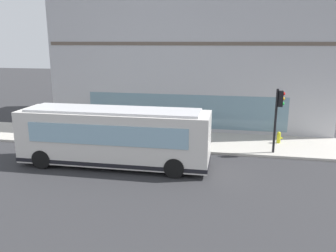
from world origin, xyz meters
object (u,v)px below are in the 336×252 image
at_px(traffic_light_near_corner, 279,109).
at_px(newspaper_vending_box, 167,132).
at_px(fire_hydrant, 279,137).
at_px(pedestrian_near_hydrant, 77,122).
at_px(city_bus_nearside, 114,137).
at_px(pedestrian_by_light_pole, 55,124).

relative_size(traffic_light_near_corner, newspaper_vending_box, 4.14).
relative_size(fire_hydrant, newspaper_vending_box, 0.82).
relative_size(traffic_light_near_corner, fire_hydrant, 5.04).
bearing_deg(pedestrian_near_hydrant, fire_hydrant, -84.39).
bearing_deg(city_bus_nearside, pedestrian_by_light_pole, 54.05).
relative_size(city_bus_nearside, pedestrian_near_hydrant, 5.54).
bearing_deg(newspaper_vending_box, pedestrian_by_light_pole, 96.54).
xyz_separation_m(city_bus_nearside, pedestrian_near_hydrant, (4.16, 4.13, -0.35)).
relative_size(fire_hydrant, pedestrian_by_light_pole, 0.46).
relative_size(fire_hydrant, pedestrian_near_hydrant, 0.41).
distance_m(city_bus_nearside, fire_hydrant, 10.61).
bearing_deg(traffic_light_near_corner, newspaper_vending_box, 76.84).
height_order(city_bus_nearside, fire_hydrant, city_bus_nearside).
distance_m(city_bus_nearside, pedestrian_by_light_pole, 7.03).
height_order(city_bus_nearside, newspaper_vending_box, city_bus_nearside).
relative_size(traffic_light_near_corner, pedestrian_by_light_pole, 2.33).
distance_m(fire_hydrant, pedestrian_by_light_pole, 14.79).
distance_m(pedestrian_by_light_pole, pedestrian_near_hydrant, 1.55).
distance_m(fire_hydrant, newspaper_vending_box, 7.21).
height_order(fire_hydrant, newspaper_vending_box, newspaper_vending_box).
bearing_deg(newspaper_vending_box, pedestrian_near_hydrant, 97.80).
xyz_separation_m(fire_hydrant, pedestrian_by_light_pole, (-1.34, 14.72, 0.55)).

